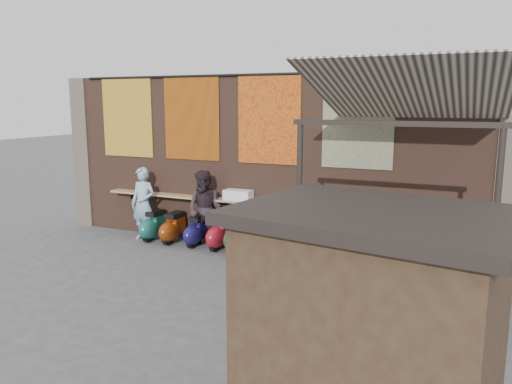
# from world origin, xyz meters

# --- Properties ---
(ground) EXTENTS (70.00, 70.00, 0.00)m
(ground) POSITION_xyz_m (0.00, 0.00, 0.00)
(ground) COLOR #474749
(ground) RESTS_ON ground
(brick_wall) EXTENTS (10.00, 0.40, 4.00)m
(brick_wall) POSITION_xyz_m (0.00, 2.70, 2.00)
(brick_wall) COLOR brown
(brick_wall) RESTS_ON ground
(pier_left) EXTENTS (0.50, 0.50, 4.00)m
(pier_left) POSITION_xyz_m (-5.20, 2.70, 2.00)
(pier_left) COLOR #4C4238
(pier_left) RESTS_ON ground
(pier_right) EXTENTS (0.50, 0.50, 4.00)m
(pier_right) POSITION_xyz_m (5.20, 2.70, 2.00)
(pier_right) COLOR #4C4238
(pier_right) RESTS_ON ground
(eating_counter) EXTENTS (8.00, 0.32, 0.05)m
(eating_counter) POSITION_xyz_m (0.00, 2.33, 1.10)
(eating_counter) COLOR #9E7A51
(eating_counter) RESTS_ON brick_wall
(shelf_box) EXTENTS (0.65, 0.32, 0.25)m
(shelf_box) POSITION_xyz_m (-0.38, 2.30, 1.25)
(shelf_box) COLOR white
(shelf_box) RESTS_ON eating_counter
(tapestry_redgold) EXTENTS (1.50, 0.02, 2.00)m
(tapestry_redgold) POSITION_xyz_m (-3.60, 2.48, 3.00)
(tapestry_redgold) COLOR maroon
(tapestry_redgold) RESTS_ON brick_wall
(tapestry_sun) EXTENTS (1.50, 0.02, 2.00)m
(tapestry_sun) POSITION_xyz_m (-1.70, 2.48, 3.00)
(tapestry_sun) COLOR orange
(tapestry_sun) RESTS_ON brick_wall
(tapestry_orange) EXTENTS (1.50, 0.02, 2.00)m
(tapestry_orange) POSITION_xyz_m (0.30, 2.48, 3.00)
(tapestry_orange) COLOR #CB5F19
(tapestry_orange) RESTS_ON brick_wall
(tapestry_multi) EXTENTS (1.50, 0.02, 2.00)m
(tapestry_multi) POSITION_xyz_m (2.30, 2.48, 3.00)
(tapestry_multi) COLOR #26528B
(tapestry_multi) RESTS_ON brick_wall
(hang_rail) EXTENTS (9.50, 0.06, 0.06)m
(hang_rail) POSITION_xyz_m (0.00, 2.47, 3.98)
(hang_rail) COLOR black
(hang_rail) RESTS_ON brick_wall
(scooter_stool_0) EXTENTS (0.35, 0.77, 0.73)m
(scooter_stool_0) POSITION_xyz_m (-2.58, 2.03, 0.37)
(scooter_stool_0) COLOR #196658
(scooter_stool_0) RESTS_ON ground
(scooter_stool_1) EXTENTS (0.35, 0.78, 0.74)m
(scooter_stool_1) POSITION_xyz_m (-2.00, 2.03, 0.37)
(scooter_stool_1) COLOR maroon
(scooter_stool_1) RESTS_ON ground
(scooter_stool_2) EXTENTS (0.34, 0.75, 0.71)m
(scooter_stool_2) POSITION_xyz_m (-1.35, 2.03, 0.36)
(scooter_stool_2) COLOR #17144E
(scooter_stool_2) RESTS_ON ground
(scooter_stool_3) EXTENTS (0.36, 0.80, 0.76)m
(scooter_stool_3) POSITION_xyz_m (-0.72, 2.02, 0.38)
(scooter_stool_3) COLOR maroon
(scooter_stool_3) RESTS_ON ground
(scooter_stool_4) EXTENTS (0.40, 0.89, 0.85)m
(scooter_stool_4) POSITION_xyz_m (-0.19, 1.95, 0.42)
(scooter_stool_4) COLOR #105020
(scooter_stool_4) RESTS_ON ground
(scooter_stool_5) EXTENTS (0.35, 0.78, 0.74)m
(scooter_stool_5) POSITION_xyz_m (0.37, 2.03, 0.37)
(scooter_stool_5) COLOR #0C5524
(scooter_stool_5) RESTS_ON ground
(scooter_stool_6) EXTENTS (0.33, 0.73, 0.69)m
(scooter_stool_6) POSITION_xyz_m (1.04, 2.03, 0.35)
(scooter_stool_6) COLOR navy
(scooter_stool_6) RESTS_ON ground
(scooter_stool_7) EXTENTS (0.36, 0.80, 0.76)m
(scooter_stool_7) POSITION_xyz_m (1.64, 2.00, 0.38)
(scooter_stool_7) COLOR #9E1E0C
(scooter_stool_7) RESTS_ON ground
(scooter_stool_8) EXTENTS (0.40, 0.89, 0.84)m
(scooter_stool_8) POSITION_xyz_m (2.24, 1.98, 0.42)
(scooter_stool_8) COLOR black
(scooter_stool_8) RESTS_ON ground
(diner_left) EXTENTS (0.66, 0.44, 1.81)m
(diner_left) POSITION_xyz_m (-2.85, 2.00, 0.90)
(diner_left) COLOR #8AAEC9
(diner_left) RESTS_ON ground
(diner_right) EXTENTS (0.93, 0.74, 1.82)m
(diner_right) POSITION_xyz_m (-1.10, 2.00, 0.91)
(diner_right) COLOR #281F25
(diner_right) RESTS_ON ground
(shopper_navy) EXTENTS (1.10, 0.69, 1.74)m
(shopper_navy) POSITION_xyz_m (3.54, 0.36, 0.87)
(shopper_navy) COLOR #171734
(shopper_navy) RESTS_ON ground
(shopper_grey) EXTENTS (1.05, 0.61, 1.62)m
(shopper_grey) POSITION_xyz_m (4.39, -0.63, 0.81)
(shopper_grey) COLOR slate
(shopper_grey) RESTS_ON ground
(shopper_tan) EXTENTS (0.87, 0.86, 1.52)m
(shopper_tan) POSITION_xyz_m (2.37, 0.92, 0.76)
(shopper_tan) COLOR #96815F
(shopper_tan) RESTS_ON ground
(market_stall) EXTENTS (2.38, 1.94, 2.32)m
(market_stall) POSITION_xyz_m (3.81, -3.50, 1.16)
(market_stall) COLOR black
(market_stall) RESTS_ON ground
(stall_roof) EXTENTS (2.67, 2.22, 0.12)m
(stall_roof) POSITION_xyz_m (3.81, -3.50, 2.38)
(stall_roof) COLOR black
(stall_roof) RESTS_ON market_stall
(stall_sign) EXTENTS (1.19, 0.24, 0.50)m
(stall_sign) POSITION_xyz_m (3.95, -2.68, 1.68)
(stall_sign) COLOR gold
(stall_sign) RESTS_ON market_stall
(stall_shelf) EXTENTS (1.77, 0.39, 0.06)m
(stall_shelf) POSITION_xyz_m (3.95, -2.68, 0.85)
(stall_shelf) COLOR #473321
(stall_shelf) RESTS_ON market_stall
(awning_canvas) EXTENTS (3.20, 3.28, 0.97)m
(awning_canvas) POSITION_xyz_m (3.50, 0.90, 3.55)
(awning_canvas) COLOR beige
(awning_canvas) RESTS_ON brick_wall
(awning_ledger) EXTENTS (3.30, 0.08, 0.12)m
(awning_ledger) POSITION_xyz_m (3.50, 2.49, 3.95)
(awning_ledger) COLOR #33261C
(awning_ledger) RESTS_ON brick_wall
(awning_header) EXTENTS (3.00, 0.08, 0.08)m
(awning_header) POSITION_xyz_m (3.50, -0.60, 3.08)
(awning_header) COLOR black
(awning_header) RESTS_ON awning_post_left
(awning_post_left) EXTENTS (0.09, 0.09, 3.10)m
(awning_post_left) POSITION_xyz_m (2.10, -0.60, 1.55)
(awning_post_left) COLOR black
(awning_post_left) RESTS_ON ground
(awning_post_right) EXTENTS (0.09, 0.09, 3.10)m
(awning_post_right) POSITION_xyz_m (4.90, -0.60, 1.55)
(awning_post_right) COLOR black
(awning_post_right) RESTS_ON ground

